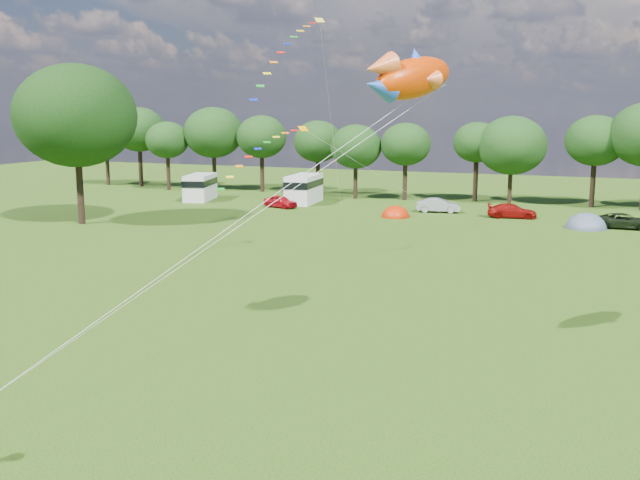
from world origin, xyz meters
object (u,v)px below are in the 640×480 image
at_px(big_tree, 76,116).
at_px(campervan_b, 304,188).
at_px(car_d, 625,221).
at_px(car_b, 438,205).
at_px(fish_kite, 407,78).
at_px(campervan_a, 200,186).
at_px(tent_greyblue, 586,228).
at_px(car_c, 512,211).
at_px(car_a, 280,202).
at_px(tent_orange, 395,217).

relative_size(big_tree, campervan_b, 2.14).
xyz_separation_m(car_d, campervan_b, (-30.64, 5.17, 0.95)).
xyz_separation_m(car_b, campervan_b, (-14.51, 1.60, 0.90)).
distance_m(car_b, fish_kite, 42.19).
relative_size(campervan_a, fish_kite, 1.48).
bearing_deg(tent_greyblue, car_c, 150.50).
bearing_deg(car_a, car_d, -75.80).
distance_m(car_c, car_d, 9.59).
xyz_separation_m(car_a, campervan_b, (0.69, 4.26, 0.95)).
bearing_deg(car_a, car_c, -69.87).
xyz_separation_m(car_c, tent_greyblue, (6.36, -3.60, -0.60)).
distance_m(big_tree, car_c, 38.42).
xyz_separation_m(car_d, tent_greyblue, (-2.88, -1.04, -0.59)).
height_order(car_b, tent_orange, car_b).
bearing_deg(car_b, tent_orange, 135.55).
height_order(car_c, campervan_a, campervan_a).
xyz_separation_m(car_d, campervan_a, (-41.95, 3.31, 0.86)).
relative_size(big_tree, car_b, 3.51).
bearing_deg(car_b, tent_greyblue, -120.21).
bearing_deg(campervan_a, car_c, -107.30).
xyz_separation_m(car_c, fish_kite, (0.93, -39.26, 9.96)).
bearing_deg(car_b, campervan_a, 79.52).
relative_size(campervan_a, tent_greyblue, 1.65).
height_order(car_a, car_c, car_c).
height_order(car_d, campervan_b, campervan_b).
height_order(campervan_b, tent_orange, campervan_b).
height_order(tent_orange, tent_greyblue, tent_greyblue).
bearing_deg(fish_kite, car_c, 33.63).
xyz_separation_m(car_b, tent_orange, (-2.90, -4.40, -0.65)).
bearing_deg(car_c, tent_orange, 99.63).
height_order(campervan_a, tent_greyblue, campervan_a).
relative_size(big_tree, car_d, 2.94).
bearing_deg(big_tree, fish_kite, -32.80).
height_order(car_d, tent_orange, car_d).
bearing_deg(tent_greyblue, campervan_b, 167.40).
distance_m(car_a, campervan_a, 10.92).
bearing_deg(car_c, fish_kite, 171.84).
distance_m(car_a, campervan_b, 4.42).
bearing_deg(tent_orange, big_tree, -149.62).
relative_size(tent_orange, fish_kite, 0.69).
bearing_deg(car_d, car_b, 75.55).
relative_size(campervan_b, fish_kite, 1.51).
relative_size(car_b, car_d, 0.84).
relative_size(big_tree, car_a, 3.60).
xyz_separation_m(campervan_a, fish_kite, (33.63, -40.01, 9.11)).
relative_size(car_c, car_d, 0.92).
bearing_deg(fish_kite, car_a, 63.74).
bearing_deg(big_tree, car_c, 27.29).
relative_size(car_a, car_b, 0.98).
xyz_separation_m(tent_orange, tent_greyblue, (16.14, -0.20, -0.00)).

